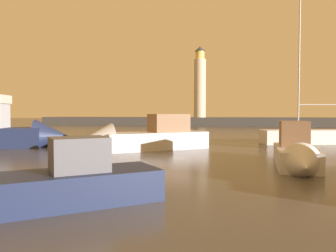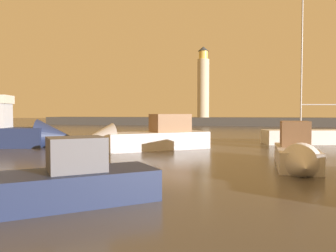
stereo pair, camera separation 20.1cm
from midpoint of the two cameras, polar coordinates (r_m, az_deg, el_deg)
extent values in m
plane|color=#4C4742|center=(34.02, 5.56, -1.88)|extent=(220.00, 220.00, 0.00)
cube|color=#423F3D|center=(66.15, 8.92, 0.81)|extent=(75.57, 6.76, 1.58)
cylinder|color=beige|center=(66.68, 5.52, 6.56)|extent=(2.38, 2.38, 11.73)
cylinder|color=#F2CC59|center=(67.51, 5.54, 12.23)|extent=(1.79, 1.79, 1.64)
cone|color=#33383D|center=(67.74, 5.55, 13.30)|extent=(2.14, 2.14, 0.94)
cube|color=#1E284C|center=(9.39, -18.01, -10.33)|extent=(5.08, 4.65, 0.88)
cube|color=#595960|center=(9.30, -15.91, -4.76)|extent=(1.92, 1.88, 0.94)
cone|color=#1E284C|center=(25.34, -19.88, -1.68)|extent=(3.00, 3.10, 2.48)
cube|color=silver|center=(16.27, 21.04, -5.03)|extent=(1.92, 4.96, 0.88)
cone|color=silver|center=(13.45, 22.28, -6.38)|extent=(1.68, 1.59, 1.61)
cube|color=#8C6647|center=(16.80, 20.88, -1.24)|extent=(1.34, 1.79, 1.20)
cube|color=silver|center=(22.33, -2.52, -2.57)|extent=(7.11, 6.38, 1.16)
cone|color=silver|center=(21.00, -13.04, -2.77)|extent=(3.20, 3.23, 2.36)
cube|color=#8C6647|center=(22.69, -0.14, 0.55)|extent=(3.03, 2.90, 1.24)
cube|color=white|center=(28.40, 22.95, -1.75)|extent=(7.47, 3.82, 1.12)
cylinder|color=#B7B7BC|center=(28.36, 21.82, 10.78)|extent=(0.12, 0.12, 11.23)
cylinder|color=#B7B7BC|center=(28.91, 25.29, 3.40)|extent=(3.84, 1.12, 0.09)
sphere|color=red|center=(21.72, -18.36, -3.36)|extent=(0.76, 0.76, 0.76)
camera|label=1|loc=(0.10, -90.38, -0.02)|focal=34.79mm
camera|label=2|loc=(0.10, 89.62, 0.02)|focal=34.79mm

